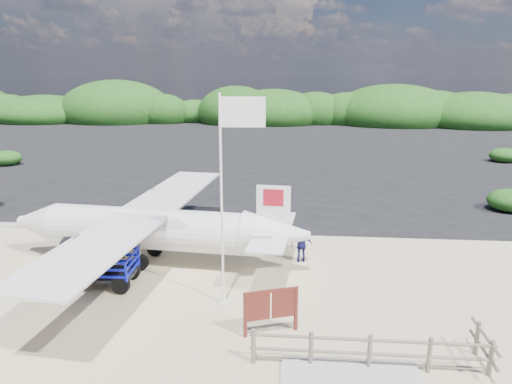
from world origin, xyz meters
TOP-DOWN VIEW (x-y plane):
  - ground at (0.00, 0.00)m, footprint 160.00×160.00m
  - asphalt_apron at (0.00, 30.00)m, footprint 90.00×50.00m
  - vegetation_band at (0.00, 55.00)m, footprint 124.00×8.00m
  - fence at (6.00, -5.00)m, footprint 6.40×2.00m
  - baggage_cart at (-3.03, -0.91)m, footprint 2.98×1.74m
  - flagpole at (1.70, -1.80)m, footprint 1.41×0.67m
  - signboard at (3.38, -3.53)m, footprint 1.71×0.74m
  - crew_a at (-3.68, 4.18)m, footprint 0.65×0.54m
  - crew_b at (2.79, 4.46)m, footprint 0.94×0.83m
  - crew_c at (4.33, 1.85)m, footprint 0.90×0.47m
  - aircraft_large at (12.65, 21.17)m, footprint 15.83×15.83m

SIDE VIEW (x-z plane):
  - ground at x=0.00m, z-range 0.00..0.00m
  - asphalt_apron at x=0.00m, z-range -0.02..0.02m
  - vegetation_band at x=0.00m, z-range -2.20..2.20m
  - fence at x=6.00m, z-range -0.55..0.55m
  - baggage_cart at x=-3.03m, z-range -0.74..0.74m
  - flagpole at x=1.70m, z-range -3.45..3.45m
  - signboard at x=3.38m, z-range -0.72..0.72m
  - aircraft_large at x=12.65m, z-range -2.19..2.19m
  - crew_c at x=4.33m, z-range 0.00..1.47m
  - crew_a at x=-3.68m, z-range 0.00..1.52m
  - crew_b at x=2.79m, z-range 0.00..1.60m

